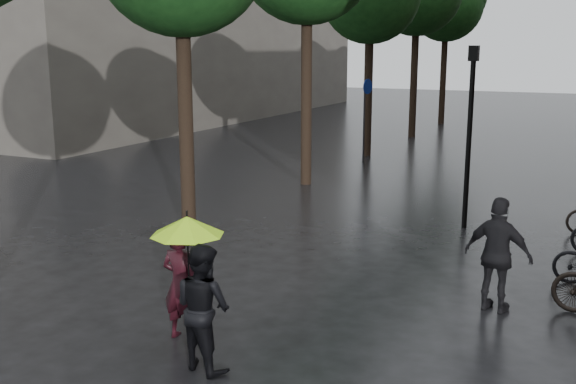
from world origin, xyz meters
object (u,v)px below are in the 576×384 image
Objects in this scene: person_burgundy at (181,284)px; lamp_post at (470,119)px; pedestrian_walking at (498,255)px; person_black at (203,307)px.

lamp_post is at bearing -105.52° from person_burgundy.
lamp_post is (-1.45, 4.85, 1.58)m from pedestrian_walking.
lamp_post reaches higher than person_black.
person_black is at bearing 61.96° from pedestrian_walking.
lamp_post reaches higher than pedestrian_walking.
pedestrian_walking reaches higher than person_black.
lamp_post is at bearing -85.28° from person_black.
person_black is at bearing -100.93° from lamp_post.
person_burgundy is 0.89× the size of pedestrian_walking.
pedestrian_walking is at bearing -73.34° from lamp_post.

